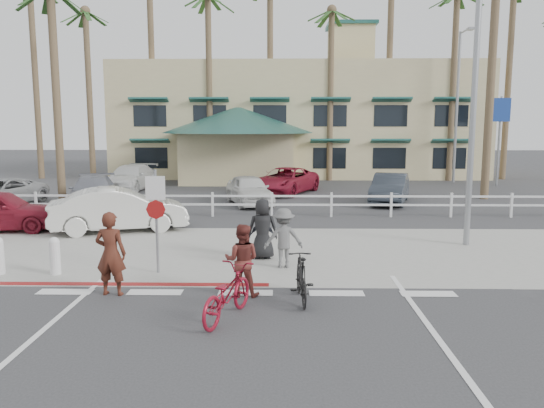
{
  "coord_description": "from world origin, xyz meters",
  "views": [
    {
      "loc": [
        0.78,
        -10.62,
        3.66
      ],
      "look_at": [
        0.52,
        3.93,
        1.5
      ],
      "focal_mm": 35.0,
      "sensor_mm": 36.0,
      "label": 1
    }
  ],
  "objects_px": {
    "sign_post": "(156,216)",
    "bike_black": "(301,278)",
    "car_white_sedan": "(119,210)",
    "bike_red": "(227,294)"
  },
  "relations": [
    {
      "from": "bike_black",
      "to": "car_white_sedan",
      "type": "distance_m",
      "value": 9.52
    },
    {
      "from": "bike_black",
      "to": "bike_red",
      "type": "bearing_deg",
      "value": 32.23
    },
    {
      "from": "sign_post",
      "to": "bike_red",
      "type": "distance_m",
      "value": 3.89
    },
    {
      "from": "bike_red",
      "to": "bike_black",
      "type": "height_order",
      "value": "bike_black"
    },
    {
      "from": "bike_black",
      "to": "car_white_sedan",
      "type": "height_order",
      "value": "car_white_sedan"
    },
    {
      "from": "car_white_sedan",
      "to": "bike_black",
      "type": "bearing_deg",
      "value": -158.69
    },
    {
      "from": "sign_post",
      "to": "bike_red",
      "type": "relative_size",
      "value": 1.51
    },
    {
      "from": "bike_red",
      "to": "bike_black",
      "type": "bearing_deg",
      "value": -123.6
    },
    {
      "from": "car_white_sedan",
      "to": "sign_post",
      "type": "bearing_deg",
      "value": -172.27
    },
    {
      "from": "sign_post",
      "to": "bike_black",
      "type": "height_order",
      "value": "sign_post"
    }
  ]
}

